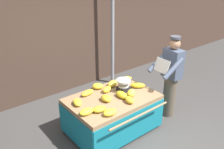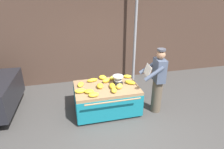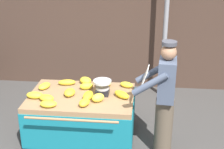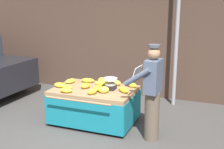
% 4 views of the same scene
% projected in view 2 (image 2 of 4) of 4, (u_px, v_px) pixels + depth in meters
% --- Properties ---
extents(ground_plane, '(60.00, 60.00, 0.00)m').
position_uv_depth(ground_plane, '(125.00, 130.00, 4.46)').
color(ground_plane, '#423F3D').
extents(back_wall, '(16.00, 0.24, 3.76)m').
position_uv_depth(back_wall, '(99.00, 26.00, 6.39)').
color(back_wall, '#473328').
rests_on(back_wall, ground).
extents(street_pole, '(0.09, 0.09, 3.38)m').
position_uv_depth(street_pole, '(135.00, 33.00, 6.26)').
color(street_pole, gray).
rests_on(street_pole, ground).
extents(banana_cart, '(1.64, 1.29, 0.72)m').
position_uv_depth(banana_cart, '(106.00, 93.00, 4.99)').
color(banana_cart, '#93704C').
rests_on(banana_cart, ground).
extents(weighing_scale, '(0.28, 0.28, 0.23)m').
position_uv_depth(weighing_scale, '(118.00, 80.00, 4.99)').
color(weighing_scale, black).
rests_on(weighing_scale, banana_cart).
extents(banana_bunch_0, '(0.30, 0.23, 0.11)m').
position_uv_depth(banana_bunch_0, '(114.00, 78.00, 5.27)').
color(banana_bunch_0, yellow).
rests_on(banana_bunch_0, banana_cart).
extents(banana_bunch_1, '(0.19, 0.24, 0.11)m').
position_uv_depth(banana_bunch_1, '(100.00, 86.00, 4.82)').
color(banana_bunch_1, gold).
rests_on(banana_bunch_1, banana_cart).
extents(banana_bunch_2, '(0.25, 0.20, 0.10)m').
position_uv_depth(banana_bunch_2, '(89.00, 91.00, 4.57)').
color(banana_bunch_2, gold).
rests_on(banana_bunch_2, banana_cart).
extents(banana_bunch_3, '(0.30, 0.28, 0.10)m').
position_uv_depth(banana_bunch_3, '(130.00, 82.00, 5.01)').
color(banana_bunch_3, gold).
rests_on(banana_bunch_3, banana_cart).
extents(banana_bunch_4, '(0.19, 0.25, 0.10)m').
position_uv_depth(banana_bunch_4, '(114.00, 90.00, 4.62)').
color(banana_bunch_4, gold).
rests_on(banana_bunch_4, banana_cart).
extents(banana_bunch_5, '(0.17, 0.29, 0.11)m').
position_uv_depth(banana_bunch_5, '(112.00, 86.00, 4.82)').
color(banana_bunch_5, gold).
rests_on(banana_bunch_5, banana_cart).
extents(banana_bunch_6, '(0.22, 0.28, 0.09)m').
position_uv_depth(banana_bunch_6, '(81.00, 84.00, 4.91)').
color(banana_bunch_6, yellow).
rests_on(banana_bunch_6, banana_cart).
extents(banana_bunch_7, '(0.24, 0.19, 0.11)m').
position_uv_depth(banana_bunch_7, '(106.00, 81.00, 5.10)').
color(banana_bunch_7, yellow).
rests_on(banana_bunch_7, banana_cart).
extents(banana_bunch_8, '(0.30, 0.17, 0.10)m').
position_uv_depth(banana_bunch_8, '(92.00, 80.00, 5.14)').
color(banana_bunch_8, gold).
rests_on(banana_bunch_8, banana_cart).
extents(banana_bunch_9, '(0.25, 0.17, 0.09)m').
position_uv_depth(banana_bunch_9, '(94.00, 95.00, 4.43)').
color(banana_bunch_9, yellow).
rests_on(banana_bunch_9, banana_cart).
extents(banana_bunch_10, '(0.26, 0.15, 0.10)m').
position_uv_depth(banana_bunch_10, '(80.00, 91.00, 4.59)').
color(banana_bunch_10, yellow).
rests_on(banana_bunch_10, banana_cart).
extents(banana_bunch_11, '(0.27, 0.27, 0.11)m').
position_uv_depth(banana_bunch_11, '(103.00, 77.00, 5.28)').
color(banana_bunch_11, yellow).
rests_on(banana_bunch_11, banana_cart).
extents(banana_bunch_12, '(0.25, 0.20, 0.09)m').
position_uv_depth(banana_bunch_12, '(127.00, 76.00, 5.36)').
color(banana_bunch_12, yellow).
rests_on(banana_bunch_12, banana_cart).
extents(banana_bunch_13, '(0.24, 0.24, 0.13)m').
position_uv_depth(banana_bunch_13, '(119.00, 86.00, 4.79)').
color(banana_bunch_13, yellow).
rests_on(banana_bunch_13, banana_cart).
extents(vendor_person, '(0.60, 0.55, 1.71)m').
position_uv_depth(vendor_person, '(158.00, 81.00, 4.83)').
color(vendor_person, brown).
rests_on(vendor_person, ground).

